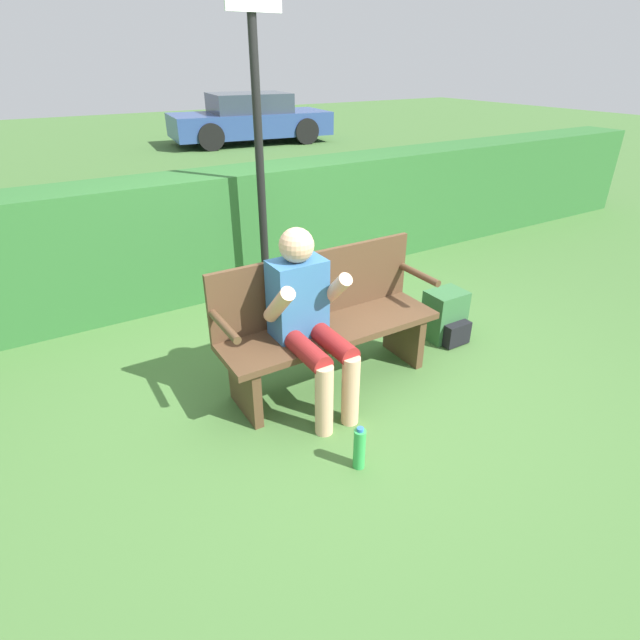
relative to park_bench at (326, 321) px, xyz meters
The scene contains 8 objects.
ground_plane 0.46m from the park_bench, 90.00° to the right, with size 40.00×40.00×0.00m, color #426B33.
hedge_back 1.91m from the park_bench, 90.00° to the left, with size 12.00×0.57×1.12m.
park_bench is the anchor object (origin of this frame).
person_seated 0.32m from the park_bench, 147.48° to the right, with size 0.48×0.64×1.15m.
backpack 1.15m from the park_bench, ahead, with size 0.30×0.32×0.41m.
water_bottle 0.96m from the park_bench, 110.03° to the right, with size 0.07×0.07×0.27m.
signpost 1.77m from the park_bench, 81.56° to the left, with size 0.45×0.09×2.66m.
parked_car 11.08m from the park_bench, 68.41° to the left, with size 4.20×2.11×1.21m.
Camera 1 is at (-1.59, -2.46, 2.05)m, focal length 28.00 mm.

